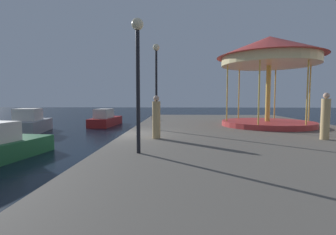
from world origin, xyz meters
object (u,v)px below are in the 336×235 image
motorboat_red (105,119)px  person_near_carousel (325,118)px  motorboat_grey (29,124)px  lamp_post_far_end (156,72)px  bollard_south (153,117)px  lamp_post_mid_promenade (138,61)px  carousel (269,60)px  person_mid_promenade (156,118)px

motorboat_red → person_near_carousel: bearing=-43.6°
motorboat_grey → lamp_post_far_end: lamp_post_far_end is taller
motorboat_grey → bollard_south: (8.98, 1.96, 0.34)m
lamp_post_far_end → motorboat_red: bearing=120.9°
lamp_post_mid_promenade → bollard_south: (-0.76, 12.08, -2.60)m
carousel → bollard_south: (-7.48, 4.19, -3.84)m
motorboat_grey → lamp_post_mid_promenade: bearing=-46.1°
motorboat_red → person_near_carousel: (12.73, -12.10, 1.13)m
motorboat_grey → person_near_carousel: bearing=-23.2°
carousel → person_near_carousel: size_ratio=3.27×
lamp_post_far_end → person_near_carousel: (7.18, -2.85, -2.19)m
person_mid_promenade → motorboat_grey: bearing=144.0°
person_near_carousel → person_mid_promenade: person_near_carousel is taller
lamp_post_mid_promenade → lamp_post_far_end: bearing=89.4°
person_mid_promenade → person_near_carousel: bearing=0.2°
motorboat_red → lamp_post_far_end: bearing=-59.1°
motorboat_red → carousel: 14.72m
motorboat_red → person_mid_promenade: (5.79, -12.13, 1.07)m
lamp_post_mid_promenade → person_mid_promenade: 3.43m
motorboat_grey → person_near_carousel: size_ratio=2.47×
motorboat_red → bollard_south: (4.73, -2.86, 0.42)m
motorboat_grey → bollard_south: size_ratio=11.87×
person_near_carousel → bollard_south: bearing=130.9°
motorboat_red → carousel: (12.21, -7.04, 4.26)m
motorboat_grey → carousel: 17.13m
person_mid_promenade → lamp_post_mid_promenade: bearing=-96.2°
lamp_post_mid_promenade → lamp_post_far_end: lamp_post_far_end is taller
lamp_post_far_end → person_near_carousel: 8.03m
lamp_post_far_end → bollard_south: 7.06m
motorboat_red → lamp_post_mid_promenade: (5.48, -14.94, 3.02)m
motorboat_grey → person_mid_promenade: 12.46m
carousel → bollard_south: bearing=150.8°
motorboat_grey → motorboat_red: 6.43m
motorboat_grey → carousel: bearing=-7.7°
lamp_post_mid_promenade → person_near_carousel: 8.00m
lamp_post_far_end → person_mid_promenade: bearing=-85.1°
lamp_post_mid_promenade → carousel: bearing=49.6°
carousel → lamp_post_mid_promenade: 10.44m
lamp_post_mid_promenade → lamp_post_far_end: size_ratio=0.89×
bollard_south → lamp_post_far_end: bearing=-82.7°
bollard_south → carousel: bearing=-29.2°
lamp_post_far_end → person_near_carousel: size_ratio=2.37×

